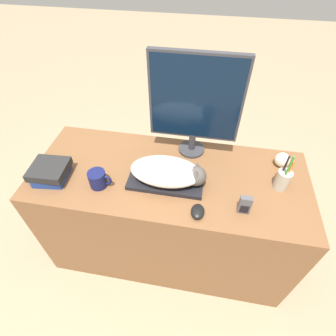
# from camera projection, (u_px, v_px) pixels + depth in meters

# --- Properties ---
(ground_plane) EXTENTS (12.00, 12.00, 0.00)m
(ground_plane) POSITION_uv_depth(u_px,v_px,m) (161.00, 286.00, 1.72)
(ground_plane) COLOR #998466
(desk) EXTENTS (1.47, 0.61, 0.76)m
(desk) POSITION_uv_depth(u_px,v_px,m) (169.00, 215.00, 1.66)
(desk) COLOR brown
(desk) RESTS_ON ground_plane
(keyboard) EXTENTS (0.38, 0.17, 0.02)m
(keyboard) POSITION_uv_depth(u_px,v_px,m) (166.00, 181.00, 1.34)
(keyboard) COLOR black
(keyboard) RESTS_ON desk
(cat) EXTENTS (0.38, 0.19, 0.12)m
(cat) POSITION_uv_depth(u_px,v_px,m) (170.00, 172.00, 1.29)
(cat) COLOR white
(cat) RESTS_ON keyboard
(monitor) EXTENTS (0.47, 0.15, 0.57)m
(monitor) POSITION_uv_depth(u_px,v_px,m) (195.00, 102.00, 1.29)
(monitor) COLOR #333338
(monitor) RESTS_ON desk
(computer_mouse) EXTENTS (0.06, 0.09, 0.04)m
(computer_mouse) POSITION_uv_depth(u_px,v_px,m) (198.00, 212.00, 1.20)
(computer_mouse) COLOR black
(computer_mouse) RESTS_ON desk
(coffee_mug) EXTENTS (0.12, 0.09, 0.09)m
(coffee_mug) POSITION_uv_depth(u_px,v_px,m) (98.00, 179.00, 1.31)
(coffee_mug) COLOR #141947
(coffee_mug) RESTS_ON desk
(pen_cup) EXTENTS (0.07, 0.07, 0.23)m
(pen_cup) POSITION_uv_depth(u_px,v_px,m) (283.00, 179.00, 1.29)
(pen_cup) COLOR #B2A893
(pen_cup) RESTS_ON desk
(baseball) EXTENTS (0.08, 0.08, 0.08)m
(baseball) POSITION_uv_depth(u_px,v_px,m) (282.00, 160.00, 1.41)
(baseball) COLOR beige
(baseball) RESTS_ON desk
(phone) EXTENTS (0.05, 0.03, 0.10)m
(phone) POSITION_uv_depth(u_px,v_px,m) (245.00, 205.00, 1.19)
(phone) COLOR #4C4C51
(phone) RESTS_ON desk
(book_stack) EXTENTS (0.19, 0.18, 0.08)m
(book_stack) POSITION_uv_depth(u_px,v_px,m) (50.00, 172.00, 1.34)
(book_stack) COLOR navy
(book_stack) RESTS_ON desk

